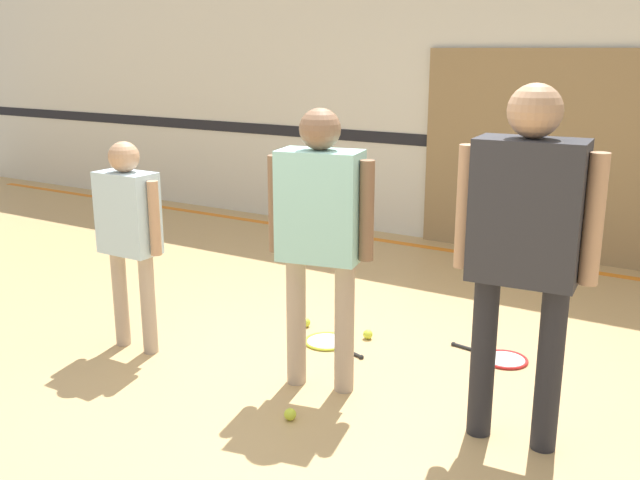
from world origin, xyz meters
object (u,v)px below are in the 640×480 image
at_px(tennis_ball_by_spare_racket, 368,334).
at_px(person_student_right, 526,230).
at_px(tennis_ball_stray_left, 306,322).
at_px(racket_second_spare, 502,358).
at_px(tennis_ball_near_instructor, 290,414).
at_px(person_student_left, 129,224).
at_px(racket_spare_on_floor, 328,342).
at_px(person_instructor, 320,221).

bearing_deg(tennis_ball_by_spare_racket, person_student_right, -32.38).
bearing_deg(tennis_ball_stray_left, racket_second_spare, 7.54).
relative_size(person_student_right, tennis_ball_near_instructor, 27.00).
bearing_deg(person_student_left, tennis_ball_near_instructor, -10.88).
bearing_deg(person_student_left, racket_second_spare, 26.60).
bearing_deg(tennis_ball_by_spare_racket, tennis_ball_near_instructor, -82.33).
bearing_deg(tennis_ball_by_spare_racket, tennis_ball_stray_left, -175.65).
bearing_deg(racket_spare_on_floor, person_student_right, -3.76).
distance_m(person_student_right, racket_spare_on_floor, 1.88).
relative_size(tennis_ball_by_spare_racket, tennis_ball_stray_left, 1.00).
height_order(racket_second_spare, tennis_ball_stray_left, tennis_ball_stray_left).
bearing_deg(tennis_ball_stray_left, racket_spare_on_floor, -30.57).
bearing_deg(person_student_right, racket_second_spare, -74.73).
xyz_separation_m(person_student_left, tennis_ball_near_instructor, (1.40, -0.26, -0.82)).
xyz_separation_m(tennis_ball_by_spare_racket, tennis_ball_stray_left, (-0.48, -0.04, 0.00)).
height_order(tennis_ball_near_instructor, tennis_ball_by_spare_racket, same).
relative_size(person_student_left, racket_second_spare, 2.50).
relative_size(person_instructor, tennis_ball_stray_left, 24.61).
relative_size(person_instructor, racket_second_spare, 2.95).
bearing_deg(person_student_right, tennis_ball_near_instructor, 16.88).
height_order(tennis_ball_near_instructor, tennis_ball_stray_left, same).
bearing_deg(person_instructor, tennis_ball_by_spare_racket, 84.56).
bearing_deg(tennis_ball_near_instructor, person_student_right, 21.48).
height_order(racket_second_spare, tennis_ball_by_spare_racket, tennis_ball_by_spare_racket).
relative_size(person_student_left, tennis_ball_by_spare_racket, 20.85).
height_order(racket_spare_on_floor, racket_second_spare, same).
height_order(person_student_left, racket_spare_on_floor, person_student_left).
height_order(person_instructor, tennis_ball_near_instructor, person_instructor).
relative_size(racket_spare_on_floor, tennis_ball_stray_left, 8.11).
relative_size(person_student_right, racket_second_spare, 3.23).
distance_m(person_student_right, racket_second_spare, 1.47).
xyz_separation_m(person_student_left, racket_second_spare, (2.13, 1.08, -0.84)).
bearing_deg(racket_second_spare, tennis_ball_by_spare_racket, 17.86).
xyz_separation_m(person_student_left, racket_spare_on_floor, (1.05, 0.73, -0.84)).
height_order(person_student_left, tennis_ball_by_spare_racket, person_student_left).
relative_size(racket_spare_on_floor, tennis_ball_by_spare_racket, 8.11).
bearing_deg(tennis_ball_stray_left, person_student_left, -130.02).
distance_m(racket_spare_on_floor, tennis_ball_stray_left, 0.34).
bearing_deg(tennis_ball_stray_left, tennis_ball_near_instructor, -61.02).
bearing_deg(person_student_left, person_student_right, 3.35).
distance_m(racket_second_spare, tennis_ball_stray_left, 1.39).
bearing_deg(racket_second_spare, racket_spare_on_floor, 26.64).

